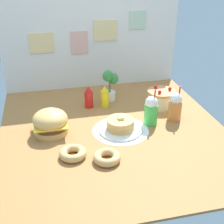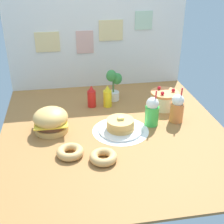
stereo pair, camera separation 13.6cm
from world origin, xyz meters
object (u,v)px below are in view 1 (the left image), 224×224
(ketchup_bottle, at_px, (89,97))
(orange_float_cup, at_px, (175,106))
(layer_cake, at_px, (161,98))
(cream_soda_cup, at_px, (151,110))
(donut_pink_glaze, at_px, (73,153))
(donut_chocolate, at_px, (107,157))
(potted_plant, at_px, (110,84))
(pancake_stack, at_px, (120,125))
(mustard_bottle, at_px, (105,97))
(burger, at_px, (50,122))

(ketchup_bottle, relative_size, orange_float_cup, 0.67)
(layer_cake, xyz_separation_m, orange_float_cup, (0.02, -0.29, 0.05))
(cream_soda_cup, height_order, donut_pink_glaze, cream_soda_cup)
(orange_float_cup, bearing_deg, donut_chocolate, -146.61)
(donut_chocolate, xyz_separation_m, potted_plant, (0.25, 1.04, 0.15))
(orange_float_cup, height_order, potted_plant, potted_plant)
(donut_pink_glaze, relative_size, donut_chocolate, 1.00)
(pancake_stack, relative_size, ketchup_bottle, 1.70)
(pancake_stack, height_order, mustard_bottle, mustard_bottle)
(pancake_stack, distance_m, mustard_bottle, 0.50)
(layer_cake, height_order, orange_float_cup, orange_float_cup)
(layer_cake, height_order, donut_pink_glaze, layer_cake)
(donut_pink_glaze, height_order, donut_chocolate, same)
(ketchup_bottle, relative_size, mustard_bottle, 1.00)
(pancake_stack, relative_size, layer_cake, 1.36)
(burger, relative_size, donut_chocolate, 1.43)
(burger, distance_m, orange_float_cup, 1.12)
(donut_pink_glaze, height_order, potted_plant, potted_plant)
(pancake_stack, bearing_deg, orange_float_cup, 9.35)
(layer_cake, relative_size, potted_plant, 0.82)
(pancake_stack, xyz_separation_m, cream_soda_cup, (0.29, 0.06, 0.08))
(orange_float_cup, xyz_separation_m, potted_plant, (-0.49, 0.55, 0.05))
(pancake_stack, xyz_separation_m, layer_cake, (0.51, 0.38, 0.03))
(layer_cake, bearing_deg, donut_chocolate, -132.87)
(cream_soda_cup, relative_size, donut_chocolate, 1.61)
(pancake_stack, distance_m, ketchup_bottle, 0.56)
(cream_soda_cup, relative_size, potted_plant, 0.98)
(burger, xyz_separation_m, orange_float_cup, (1.12, -0.01, 0.03))
(burger, relative_size, mustard_bottle, 1.33)
(burger, bearing_deg, ketchup_bottle, 46.56)
(ketchup_bottle, xyz_separation_m, donut_chocolate, (-0.02, -0.92, -0.07))
(pancake_stack, distance_m, potted_plant, 0.65)
(ketchup_bottle, bearing_deg, pancake_stack, -69.80)
(layer_cake, relative_size, cream_soda_cup, 0.83)
(cream_soda_cup, distance_m, donut_pink_glaze, 0.83)
(burger, distance_m, ketchup_bottle, 0.57)
(pancake_stack, distance_m, donut_pink_glaze, 0.53)
(pancake_stack, relative_size, mustard_bottle, 1.70)
(mustard_bottle, relative_size, orange_float_cup, 0.67)
(donut_pink_glaze, bearing_deg, mustard_bottle, 62.52)
(donut_pink_glaze, bearing_deg, cream_soda_cup, 25.71)
(potted_plant, bearing_deg, donut_chocolate, -103.73)
(donut_chocolate, bearing_deg, layer_cake, 47.13)
(orange_float_cup, bearing_deg, layer_cake, 94.01)
(orange_float_cup, relative_size, donut_chocolate, 1.61)
(mustard_bottle, xyz_separation_m, donut_pink_glaze, (-0.41, -0.79, -0.07))
(layer_cake, distance_m, donut_chocolate, 1.06)
(donut_pink_glaze, bearing_deg, ketchup_bottle, 72.58)
(pancake_stack, relative_size, donut_chocolate, 1.83)
(potted_plant, bearing_deg, orange_float_cup, -48.51)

